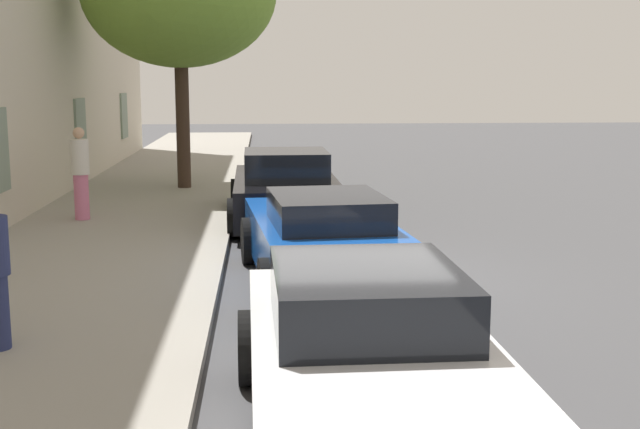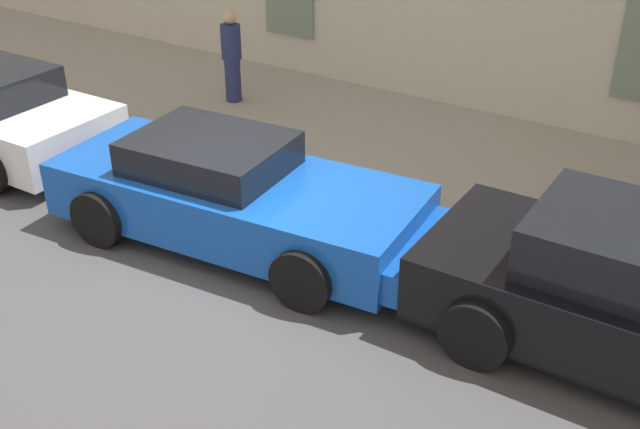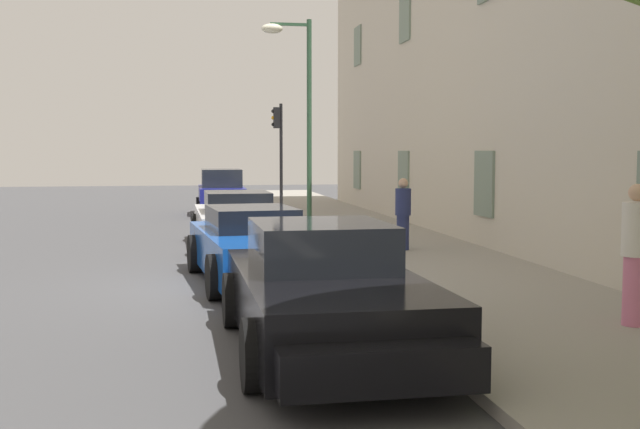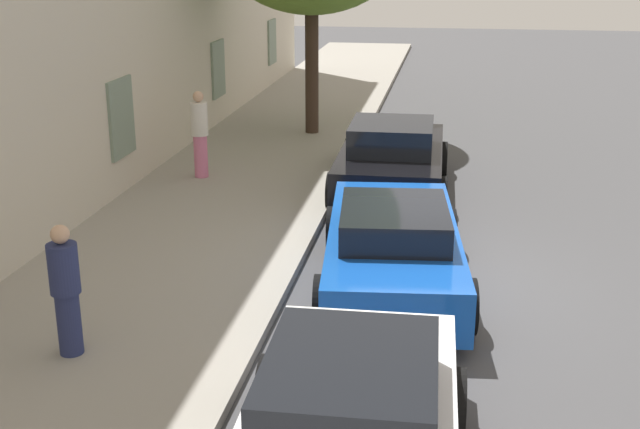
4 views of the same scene
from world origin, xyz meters
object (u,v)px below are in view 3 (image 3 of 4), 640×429
(sportscar_yellow_flank, at_px, (257,250))
(pedestrian_strolling, at_px, (403,213))
(pedestrian_admiring, at_px, (635,253))
(sportscar_white_middle, at_px, (329,298))
(sportscar_red_lead, at_px, (236,221))
(traffic_light, at_px, (279,141))
(street_lamp, at_px, (295,85))
(hatchback_parked, at_px, (221,194))

(sportscar_yellow_flank, relative_size, pedestrian_strolling, 3.28)
(sportscar_yellow_flank, distance_m, pedestrian_admiring, 6.41)
(sportscar_yellow_flank, bearing_deg, pedestrian_strolling, 131.31)
(sportscar_white_middle, height_order, pedestrian_admiring, pedestrian_admiring)
(sportscar_yellow_flank, height_order, pedestrian_admiring, pedestrian_admiring)
(sportscar_yellow_flank, bearing_deg, sportscar_red_lead, -179.74)
(sportscar_red_lead, bearing_deg, traffic_light, 162.76)
(sportscar_yellow_flank, distance_m, sportscar_white_middle, 4.89)
(sportscar_yellow_flank, distance_m, pedestrian_strolling, 4.73)
(traffic_light, bearing_deg, pedestrian_admiring, 9.48)
(sportscar_yellow_flank, distance_m, street_lamp, 9.27)
(sportscar_white_middle, relative_size, street_lamp, 0.85)
(street_lamp, relative_size, pedestrian_strolling, 3.68)
(traffic_light, relative_size, pedestrian_strolling, 2.31)
(hatchback_parked, height_order, pedestrian_admiring, pedestrian_admiring)
(street_lamp, bearing_deg, traffic_light, -177.27)
(sportscar_white_middle, xyz_separation_m, traffic_light, (-15.99, 1.33, 2.01))
(sportscar_yellow_flank, bearing_deg, sportscar_white_middle, 4.52)
(sportscar_yellow_flank, bearing_deg, traffic_light, 171.25)
(sportscar_red_lead, relative_size, traffic_light, 1.39)
(sportscar_white_middle, bearing_deg, street_lamp, 173.70)
(hatchback_parked, xyz_separation_m, street_lamp, (6.67, 1.79, 3.42))
(sportscar_white_middle, xyz_separation_m, street_lamp, (-13.22, 1.46, 3.54))
(sportscar_red_lead, distance_m, pedestrian_strolling, 4.32)
(hatchback_parked, bearing_deg, sportscar_yellow_flank, -0.19)
(sportscar_yellow_flank, bearing_deg, hatchback_parked, 179.81)
(traffic_light, xyz_separation_m, pedestrian_strolling, (8.00, 1.83, -1.71))
(traffic_light, height_order, pedestrian_admiring, traffic_light)
(sportscar_white_middle, bearing_deg, traffic_light, 175.26)
(sportscar_white_middle, distance_m, pedestrian_admiring, 3.99)
(sportscar_red_lead, relative_size, sportscar_yellow_flank, 0.98)
(sportscar_red_lead, distance_m, sportscar_white_middle, 10.41)
(sportscar_white_middle, height_order, traffic_light, traffic_light)
(street_lamp, bearing_deg, sportscar_yellow_flank, -12.45)
(sportscar_red_lead, distance_m, street_lamp, 4.92)
(sportscar_yellow_flank, distance_m, traffic_light, 11.44)
(traffic_light, relative_size, street_lamp, 0.63)
(hatchback_parked, relative_size, traffic_light, 0.99)
(sportscar_red_lead, height_order, hatchback_parked, hatchback_parked)
(sportscar_yellow_flank, height_order, pedestrian_strolling, pedestrian_strolling)
(sportscar_white_middle, bearing_deg, sportscar_red_lead, -177.74)
(sportscar_red_lead, xyz_separation_m, pedestrian_admiring, (10.21, 4.38, 0.44))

